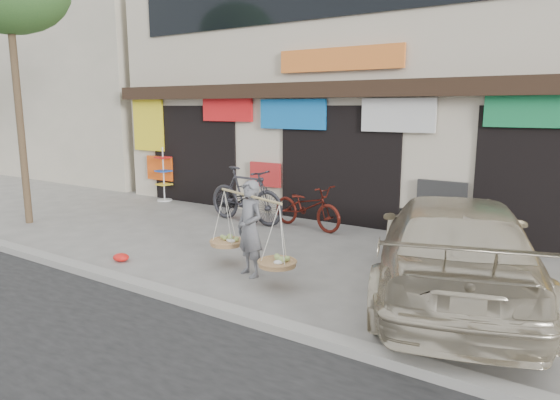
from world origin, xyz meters
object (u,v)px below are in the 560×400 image
Objects in this scene: bike_2 at (307,207)px; display_rack at (164,179)px; bike_1 at (246,195)px; street_vendor at (250,233)px; suv at (454,247)px; bike_0 at (237,201)px.

bike_2 is 5.14m from display_rack.
bike_2 is at bearing -74.03° from bike_1.
street_vendor is 3.35m from bike_2.
street_vendor reaches higher than display_rack.
bike_1 reaches higher than bike_2.
suv reaches higher than bike_1.
street_vendor is at bearing -122.52° from bike_0.
bike_0 is at bearing 82.96° from bike_1.
display_rack is at bearing 80.69° from bike_1.
street_vendor reaches higher than bike_0.
display_rack is (-5.11, 0.55, 0.13)m from bike_2.
display_rack reaches higher than bike_1.
street_vendor is 3.74m from bike_1.
street_vendor is 3.06m from suv.
suv reaches higher than bike_2.
suv is at bearing -95.02° from bike_0.
bike_0 is 0.80× the size of bike_1.
bike_0 is 3.41m from display_rack.
display_rack reaches higher than bike_0.
street_vendor is at bearing -137.17° from bike_1.
bike_1 is at bearing -39.17° from suv.
display_rack is at bearing 166.78° from street_vendor.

